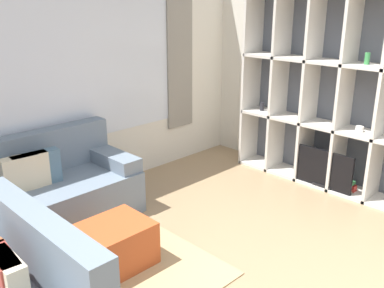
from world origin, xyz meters
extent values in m
cube|color=silver|center=(0.00, 3.20, 1.35)|extent=(5.83, 0.07, 2.70)
cube|color=silver|center=(0.00, 3.16, 1.45)|extent=(2.55, 0.01, 1.60)
cube|color=gray|center=(1.44, 3.15, 1.45)|extent=(0.44, 0.03, 1.90)
cube|color=silver|center=(2.35, 1.58, 1.35)|extent=(0.07, 4.37, 2.70)
cube|color=tan|center=(-1.20, 1.80, 0.01)|extent=(2.33, 2.01, 0.01)
cube|color=#515660|center=(2.31, 1.33, 1.13)|extent=(0.02, 2.23, 2.26)
cube|color=silver|center=(2.11, 0.67, 1.13)|extent=(0.40, 0.04, 2.26)
cube|color=silver|center=(2.11, 1.11, 1.13)|extent=(0.40, 0.04, 2.26)
cube|color=silver|center=(2.11, 1.56, 1.13)|extent=(0.40, 0.04, 2.26)
cube|color=silver|center=(2.11, 2.00, 1.13)|extent=(0.40, 0.04, 2.26)
cube|color=silver|center=(2.11, 2.45, 1.13)|extent=(0.40, 0.04, 2.26)
cube|color=silver|center=(2.11, 1.33, 0.02)|extent=(0.40, 2.23, 0.04)
cube|color=silver|center=(2.11, 1.33, 0.75)|extent=(0.40, 2.23, 0.04)
cube|color=silver|center=(2.11, 1.33, 1.50)|extent=(0.40, 2.23, 0.04)
cube|color=black|center=(1.95, 1.19, 0.27)|extent=(0.04, 0.71, 0.46)
cube|color=black|center=(1.97, 1.19, 0.05)|extent=(0.10, 0.24, 0.03)
cube|color=red|center=(2.09, 0.88, 0.07)|extent=(0.08, 0.08, 0.07)
cylinder|color=white|center=(2.09, 0.88, 0.80)|extent=(0.09, 0.09, 0.06)
cylinder|color=#232328|center=(2.09, 2.24, 0.83)|extent=(0.06, 0.06, 0.11)
cylinder|color=#388947|center=(2.09, 0.90, 1.59)|extent=(0.05, 0.05, 0.13)
cube|color=#388947|center=(2.09, 0.92, 0.09)|extent=(0.10, 0.10, 0.11)
cube|color=slate|center=(-0.97, 2.68, 0.23)|extent=(2.12, 0.85, 0.45)
cube|color=slate|center=(-0.97, 3.02, 0.68)|extent=(2.12, 0.18, 0.45)
cube|color=slate|center=(-0.03, 2.68, 0.53)|extent=(0.24, 0.79, 0.15)
cube|color=slate|center=(-0.80, 2.74, 0.62)|extent=(0.35, 0.15, 0.34)
cube|color=beige|center=(-0.92, 2.74, 0.62)|extent=(0.35, 0.15, 0.34)
cube|color=beige|center=(-1.02, 2.74, 0.62)|extent=(0.35, 0.15, 0.34)
cube|color=slate|center=(-1.50, 1.34, 0.68)|extent=(0.18, 1.51, 0.45)
cube|color=beige|center=(-1.78, 1.18, 0.62)|extent=(0.13, 0.34, 0.34)
cube|color=#AD3D33|center=(-1.78, 1.23, 0.62)|extent=(0.15, 0.35, 0.34)
cube|color=#B74C23|center=(-0.81, 1.66, 0.20)|extent=(0.76, 0.50, 0.40)
camera|label=1|loc=(-2.49, -1.06, 2.20)|focal=40.00mm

